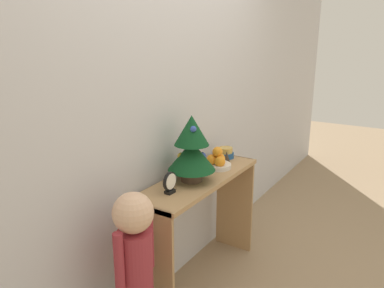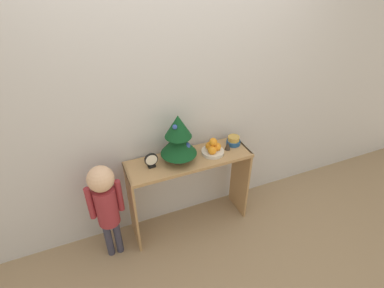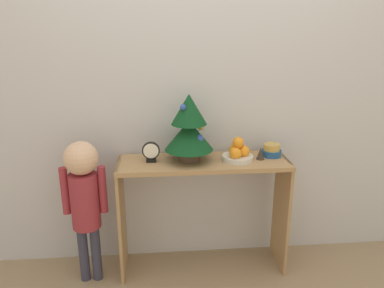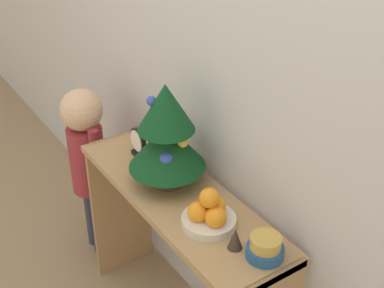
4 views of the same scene
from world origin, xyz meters
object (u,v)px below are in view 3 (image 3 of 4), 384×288
at_px(child_figure, 84,192).
at_px(figurine, 261,153).
at_px(desk_clock, 151,152).
at_px(fruit_bowl, 238,153).
at_px(mini_tree, 189,127).
at_px(singing_bowl, 272,151).

bearing_deg(child_figure, figurine, 3.24).
bearing_deg(desk_clock, fruit_bowl, -1.64).
bearing_deg(mini_tree, fruit_bowl, -3.12).
distance_m(singing_bowl, figurine, 0.11).
xyz_separation_m(fruit_bowl, child_figure, (-0.98, -0.06, -0.21)).
distance_m(fruit_bowl, figurine, 0.15).
xyz_separation_m(mini_tree, fruit_bowl, (0.32, -0.02, -0.17)).
bearing_deg(fruit_bowl, singing_bowl, 13.48).
bearing_deg(child_figure, singing_bowl, 5.63).
relative_size(fruit_bowl, desk_clock, 1.50).
bearing_deg(figurine, fruit_bowl, -179.39).
bearing_deg(desk_clock, mini_tree, 0.27).
bearing_deg(singing_bowl, mini_tree, -175.81).
height_order(fruit_bowl, child_figure, child_figure).
height_order(singing_bowl, desk_clock, desk_clock).
relative_size(singing_bowl, child_figure, 0.13).
bearing_deg(desk_clock, child_figure, -169.46).
xyz_separation_m(singing_bowl, figurine, (-0.09, -0.06, 0.00)).
relative_size(mini_tree, child_figure, 0.45).
xyz_separation_m(mini_tree, desk_clock, (-0.24, -0.00, -0.16)).
distance_m(mini_tree, desk_clock, 0.29).
relative_size(mini_tree, figurine, 5.27).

